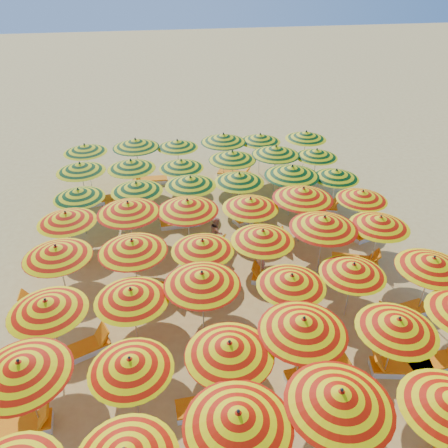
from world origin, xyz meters
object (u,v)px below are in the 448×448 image
(umbrella_3, at_px, (340,398))
(lounger_20, at_px, (319,208))
(lounger_14, at_px, (62,258))
(lounger_21, at_px, (99,201))
(umbrella_35, at_px, (336,174))
(lounger_15, at_px, (204,246))
(lounger_7, at_px, (437,362))
(beachgoer_b, at_px, (217,232))
(lounger_9, at_px, (402,312))
(umbrella_9, at_px, (303,325))
(umbrella_14, at_px, (202,279))
(umbrella_25, at_px, (128,208))
(lounger_23, at_px, (150,180))
(umbrella_44, at_px, (177,144))
(umbrella_47, at_px, (306,135))
(lounger_5, at_px, (317,374))
(umbrella_17, at_px, (433,263))
(umbrella_38, at_px, (181,164))
(umbrella_20, at_px, (203,245))
(umbrella_30, at_px, (79,193))
(umbrella_23, at_px, (380,222))
(umbrella_42, at_px, (85,148))
(umbrella_40, at_px, (276,150))
(lounger_22, at_px, (125,202))
(lounger_18, at_px, (181,222))
(umbrella_16, at_px, (353,269))
(umbrella_13, at_px, (131,295))
(beachgoer_a, at_px, (261,258))
(umbrella_28, at_px, (303,193))
(umbrella_7, at_px, (130,364))
(umbrella_18, at_px, (57,252))
(lounger_24, at_px, (235,174))
(umbrella_33, at_px, (239,178))
(umbrella_43, at_px, (136,143))
(umbrella_2, at_px, (238,419))
(umbrella_19, at_px, (132,246))
(umbrella_21, at_px, (263,236))
(lounger_19, at_px, (253,216))
(umbrella_31, at_px, (136,187))
(umbrella_29, at_px, (362,195))
(umbrella_45, at_px, (223,138))
(lounger_3, at_px, (18,427))
(umbrella_27, at_px, (250,203))
(umbrella_36, at_px, (80,167))
(lounger_12, at_px, (275,280))
(umbrella_39, at_px, (232,156))
(umbrella_32, at_px, (190,181))
(umbrella_22, at_px, (324,223))
(lounger_8, at_px, (82,350))
(lounger_17, at_px, (369,233))

(umbrella_3, relative_size, lounger_20, 1.67)
(umbrella_3, xyz_separation_m, lounger_14, (-7.21, 9.06, -2.04))
(lounger_21, bearing_deg, lounger_20, 157.81)
(umbrella_35, height_order, lounger_15, umbrella_35)
(lounger_7, height_order, beachgoer_b, beachgoer_b)
(lounger_9, bearing_deg, umbrella_9, 13.14)
(umbrella_14, xyz_separation_m, umbrella_25, (-2.14, 4.43, 0.07))
(lounger_23, bearing_deg, umbrella_44, -169.30)
(umbrella_47, distance_m, lounger_5, 13.92)
(umbrella_17, distance_m, umbrella_38, 11.30)
(umbrella_20, distance_m, umbrella_30, 6.32)
(umbrella_23, distance_m, umbrella_42, 14.13)
(lounger_15, relative_size, lounger_23, 1.04)
(lounger_21, bearing_deg, umbrella_40, 170.55)
(lounger_22, bearing_deg, umbrella_35, -21.04)
(umbrella_35, height_order, lounger_18, umbrella_35)
(umbrella_16, relative_size, umbrella_44, 1.03)
(umbrella_13, distance_m, beachgoer_a, 5.43)
(umbrella_9, distance_m, umbrella_28, 7.01)
(umbrella_7, xyz_separation_m, lounger_20, (8.25, 9.18, -1.76))
(umbrella_18, height_order, umbrella_30, umbrella_18)
(umbrella_30, distance_m, lounger_7, 13.92)
(lounger_18, bearing_deg, lounger_24, 50.08)
(umbrella_33, xyz_separation_m, umbrella_43, (-4.31, 4.36, 0.15))
(lounger_20, bearing_deg, umbrella_2, -101.88)
(umbrella_18, relative_size, umbrella_19, 1.05)
(umbrella_13, bearing_deg, umbrella_28, 34.82)
(umbrella_21, distance_m, lounger_18, 5.35)
(lounger_19, bearing_deg, lounger_20, -17.06)
(umbrella_31, bearing_deg, umbrella_43, 90.16)
(umbrella_29, height_order, beachgoer_a, umbrella_29)
(umbrella_17, distance_m, lounger_20, 7.25)
(umbrella_28, bearing_deg, umbrella_7, -133.27)
(umbrella_9, distance_m, umbrella_45, 13.16)
(beachgoer_b, bearing_deg, lounger_3, 148.08)
(umbrella_27, bearing_deg, lounger_20, 31.24)
(lounger_5, relative_size, lounger_22, 0.99)
(umbrella_36, distance_m, lounger_12, 10.06)
(umbrella_39, distance_m, lounger_7, 12.02)
(umbrella_32, relative_size, umbrella_45, 0.84)
(umbrella_22, xyz_separation_m, lounger_15, (-3.91, 2.25, -2.06))
(umbrella_22, height_order, lounger_20, umbrella_22)
(umbrella_3, distance_m, lounger_23, 15.84)
(lounger_21, bearing_deg, lounger_5, 111.90)
(umbrella_28, bearing_deg, umbrella_31, 161.71)
(lounger_3, xyz_separation_m, lounger_8, (1.30, 2.28, 0.00))
(umbrella_27, relative_size, lounger_20, 1.40)
(umbrella_38, height_order, beachgoer_b, umbrella_38)
(umbrella_29, distance_m, lounger_17, 1.82)
(lounger_9, bearing_deg, umbrella_16, -21.88)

